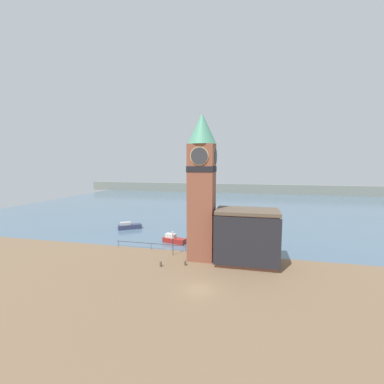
% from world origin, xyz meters
% --- Properties ---
extents(ground_plane, '(160.00, 160.00, 0.00)m').
position_xyz_m(ground_plane, '(0.00, 0.00, 0.00)').
color(ground_plane, brown).
extents(water, '(160.00, 120.00, 0.00)m').
position_xyz_m(water, '(0.00, 73.35, -0.00)').
color(water, slate).
rests_on(water, ground_plane).
extents(far_shoreline, '(180.00, 3.00, 5.00)m').
position_xyz_m(far_shoreline, '(0.00, 113.35, 2.50)').
color(far_shoreline, gray).
rests_on(far_shoreline, water).
extents(pier_railing, '(13.75, 0.08, 1.09)m').
position_xyz_m(pier_railing, '(-11.69, 13.10, 0.97)').
color(pier_railing, '#333338').
rests_on(pier_railing, ground_plane).
extents(clock_tower, '(4.67, 4.67, 23.55)m').
position_xyz_m(clock_tower, '(-1.78, 10.68, 12.48)').
color(clock_tower, brown).
rests_on(clock_tower, ground_plane).
extents(pier_building, '(9.67, 6.16, 8.53)m').
position_xyz_m(pier_building, '(5.51, 10.09, 4.29)').
color(pier_building, brown).
rests_on(pier_building, ground_plane).
extents(boat_near, '(4.90, 2.66, 1.76)m').
position_xyz_m(boat_near, '(-8.80, 17.74, 0.66)').
color(boat_near, maroon).
rests_on(boat_near, water).
extents(boat_far, '(5.54, 4.56, 1.73)m').
position_xyz_m(boat_far, '(-22.56, 25.93, 0.67)').
color(boat_far, '#333856').
rests_on(boat_far, water).
extents(mooring_bollard_near, '(0.34, 0.34, 0.87)m').
position_xyz_m(mooring_bollard_near, '(-7.16, 5.76, 0.47)').
color(mooring_bollard_near, brown).
rests_on(mooring_bollard_near, ground_plane).
extents(mooring_bollard_far, '(0.37, 0.37, 0.78)m').
position_xyz_m(mooring_bollard_far, '(-3.66, 7.10, 0.42)').
color(mooring_bollard_far, brown).
rests_on(mooring_bollard_far, ground_plane).
extents(lamp_post, '(0.32, 0.32, 4.18)m').
position_xyz_m(lamp_post, '(-6.80, 10.90, 2.90)').
color(lamp_post, black).
rests_on(lamp_post, ground_plane).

